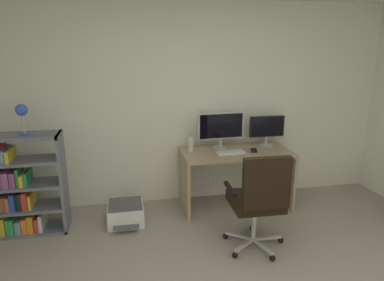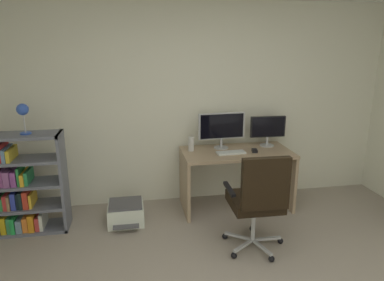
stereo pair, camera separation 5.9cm
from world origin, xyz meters
name	(u,v)px [view 2 (the right image)]	position (x,y,z in m)	size (l,w,h in m)	color
wall_back	(194,104)	(0.00, 2.38, 1.25)	(5.00, 0.10, 2.50)	silver
desk	(236,167)	(0.46, 1.95, 0.53)	(1.32, 0.67, 0.74)	tan
monitor_main	(222,127)	(0.30, 2.10, 1.01)	(0.59, 0.18, 0.45)	#B2B5B7
monitor_secondary	(268,128)	(0.90, 2.10, 0.97)	(0.45, 0.18, 0.38)	#B2B5B7
keyboard	(231,153)	(0.36, 1.87, 0.75)	(0.34, 0.13, 0.02)	silver
computer_mouse	(255,151)	(0.65, 1.87, 0.75)	(0.06, 0.10, 0.03)	black
desktop_speaker	(191,144)	(-0.09, 2.05, 0.82)	(0.07, 0.07, 0.17)	silver
office_chair	(258,198)	(0.37, 0.95, 0.58)	(0.61, 0.63, 1.03)	#B7BABC
bookshelf	(24,188)	(-1.96, 1.79, 0.49)	(0.72, 0.34, 1.09)	slate
desk_lamp	(23,112)	(-1.87, 1.79, 1.32)	(0.12, 0.12, 0.32)	blue
printer	(126,213)	(-0.90, 1.77, 0.12)	(0.40, 0.46, 0.24)	silver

